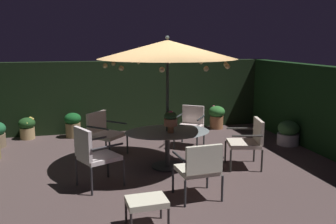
{
  "coord_description": "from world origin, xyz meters",
  "views": [
    {
      "loc": [
        -1.35,
        -6.52,
        2.37
      ],
      "look_at": [
        0.24,
        -0.13,
        1.08
      ],
      "focal_mm": 38.69,
      "sensor_mm": 36.0,
      "label": 1
    }
  ],
  "objects_px": {
    "patio_chair_northeast": "(191,123)",
    "ottoman_footrest": "(147,203)",
    "patio_chair_south": "(200,167)",
    "potted_plant_left_far": "(288,133)",
    "patio_chair_east": "(104,131)",
    "patio_chair_north": "(249,139)",
    "centerpiece_planter": "(171,120)",
    "patio_dining_table": "(167,138)",
    "patio_chair_southeast": "(93,153)",
    "potted_plant_left_near": "(73,124)",
    "potted_plant_right_far": "(217,116)",
    "patio_umbrella": "(167,50)",
    "potted_plant_back_left": "(27,127)"
  },
  "relations": [
    {
      "from": "patio_chair_northeast",
      "to": "ottoman_footrest",
      "type": "bearing_deg",
      "value": -115.82
    },
    {
      "from": "patio_chair_south",
      "to": "potted_plant_left_far",
      "type": "relative_size",
      "value": 1.59
    },
    {
      "from": "patio_chair_east",
      "to": "patio_chair_north",
      "type": "bearing_deg",
      "value": -28.4
    },
    {
      "from": "centerpiece_planter",
      "to": "patio_chair_northeast",
      "type": "relative_size",
      "value": 0.46
    },
    {
      "from": "patio_dining_table",
      "to": "patio_chair_east",
      "type": "bearing_deg",
      "value": 136.52
    },
    {
      "from": "patio_chair_east",
      "to": "patio_chair_northeast",
      "type": "bearing_deg",
      "value": 6.22
    },
    {
      "from": "patio_dining_table",
      "to": "patio_chair_southeast",
      "type": "bearing_deg",
      "value": -154.28
    },
    {
      "from": "centerpiece_planter",
      "to": "potted_plant_left_near",
      "type": "xyz_separation_m",
      "value": [
        -1.8,
        2.86,
        -0.62
      ]
    },
    {
      "from": "patio_dining_table",
      "to": "potted_plant_right_far",
      "type": "bearing_deg",
      "value": 52.8
    },
    {
      "from": "patio_dining_table",
      "to": "ottoman_footrest",
      "type": "xyz_separation_m",
      "value": [
        -0.81,
        -2.17,
        -0.23
      ]
    },
    {
      "from": "patio_dining_table",
      "to": "patio_chair_south",
      "type": "xyz_separation_m",
      "value": [
        0.12,
        -1.54,
        -0.04
      ]
    },
    {
      "from": "patio_umbrella",
      "to": "potted_plant_left_near",
      "type": "bearing_deg",
      "value": 123.11
    },
    {
      "from": "centerpiece_planter",
      "to": "patio_chair_south",
      "type": "height_order",
      "value": "centerpiece_planter"
    },
    {
      "from": "patio_chair_north",
      "to": "potted_plant_left_near",
      "type": "bearing_deg",
      "value": 136.84
    },
    {
      "from": "patio_chair_east",
      "to": "patio_chair_south",
      "type": "relative_size",
      "value": 1.01
    },
    {
      "from": "patio_chair_south",
      "to": "patio_dining_table",
      "type": "bearing_deg",
      "value": 94.51
    },
    {
      "from": "potted_plant_back_left",
      "to": "patio_chair_south",
      "type": "bearing_deg",
      "value": -55.55
    },
    {
      "from": "patio_dining_table",
      "to": "potted_plant_left_far",
      "type": "relative_size",
      "value": 2.87
    },
    {
      "from": "potted_plant_left_near",
      "to": "patio_chair_east",
      "type": "bearing_deg",
      "value": -68.54
    },
    {
      "from": "patio_chair_northeast",
      "to": "ottoman_footrest",
      "type": "xyz_separation_m",
      "value": [
        -1.67,
        -3.46,
        -0.19
      ]
    },
    {
      "from": "patio_umbrella",
      "to": "patio_chair_northeast",
      "type": "bearing_deg",
      "value": 55.99
    },
    {
      "from": "patio_chair_north",
      "to": "potted_plant_left_near",
      "type": "relative_size",
      "value": 1.5
    },
    {
      "from": "patio_chair_north",
      "to": "potted_plant_back_left",
      "type": "height_order",
      "value": "patio_chair_north"
    },
    {
      "from": "patio_umbrella",
      "to": "potted_plant_left_far",
      "type": "distance_m",
      "value": 3.74
    },
    {
      "from": "centerpiece_planter",
      "to": "potted_plant_back_left",
      "type": "bearing_deg",
      "value": 134.32
    },
    {
      "from": "potted_plant_back_left",
      "to": "patio_dining_table",
      "type": "bearing_deg",
      "value": -44.55
    },
    {
      "from": "patio_chair_northeast",
      "to": "patio_chair_east",
      "type": "relative_size",
      "value": 1.0
    },
    {
      "from": "patio_chair_northeast",
      "to": "potted_plant_left_far",
      "type": "distance_m",
      "value": 2.29
    },
    {
      "from": "patio_chair_northeast",
      "to": "potted_plant_left_far",
      "type": "relative_size",
      "value": 1.61
    },
    {
      "from": "potted_plant_left_near",
      "to": "patio_chair_south",
      "type": "bearing_deg",
      "value": -66.0
    },
    {
      "from": "patio_chair_east",
      "to": "patio_chair_south",
      "type": "distance_m",
      "value": 2.88
    },
    {
      "from": "patio_chair_northeast",
      "to": "potted_plant_left_near",
      "type": "relative_size",
      "value": 1.47
    },
    {
      "from": "patio_chair_south",
      "to": "patio_chair_north",
      "type": "bearing_deg",
      "value": 40.45
    },
    {
      "from": "patio_dining_table",
      "to": "potted_plant_left_near",
      "type": "distance_m",
      "value": 3.25
    },
    {
      "from": "patio_chair_southeast",
      "to": "potted_plant_back_left",
      "type": "relative_size",
      "value": 1.93
    },
    {
      "from": "patio_umbrella",
      "to": "patio_chair_northeast",
      "type": "distance_m",
      "value": 2.29
    },
    {
      "from": "patio_umbrella",
      "to": "patio_chair_east",
      "type": "bearing_deg",
      "value": 136.52
    },
    {
      "from": "potted_plant_right_far",
      "to": "potted_plant_back_left",
      "type": "relative_size",
      "value": 1.18
    },
    {
      "from": "potted_plant_left_far",
      "to": "patio_chair_northeast",
      "type": "bearing_deg",
      "value": 168.08
    },
    {
      "from": "potted_plant_left_far",
      "to": "potted_plant_left_near",
      "type": "relative_size",
      "value": 0.91
    },
    {
      "from": "potted_plant_back_left",
      "to": "potted_plant_left_far",
      "type": "bearing_deg",
      "value": -18.67
    },
    {
      "from": "centerpiece_planter",
      "to": "potted_plant_back_left",
      "type": "xyz_separation_m",
      "value": [
        -2.9,
        2.97,
        -0.67
      ]
    },
    {
      "from": "patio_chair_north",
      "to": "patio_chair_south",
      "type": "bearing_deg",
      "value": -139.55
    },
    {
      "from": "patio_umbrella",
      "to": "potted_plant_back_left",
      "type": "height_order",
      "value": "patio_umbrella"
    },
    {
      "from": "potted_plant_back_left",
      "to": "patio_chair_north",
      "type": "bearing_deg",
      "value": -36.02
    },
    {
      "from": "patio_umbrella",
      "to": "potted_plant_left_far",
      "type": "xyz_separation_m",
      "value": [
        3.1,
        0.81,
        -1.94
      ]
    },
    {
      "from": "patio_chair_north",
      "to": "potted_plant_left_near",
      "type": "distance_m",
      "value": 4.5
    },
    {
      "from": "patio_umbrella",
      "to": "potted_plant_left_far",
      "type": "bearing_deg",
      "value": 14.68
    },
    {
      "from": "patio_dining_table",
      "to": "patio_umbrella",
      "type": "relative_size",
      "value": 0.64
    },
    {
      "from": "patio_chair_north",
      "to": "patio_chair_southeast",
      "type": "xyz_separation_m",
      "value": [
        -2.91,
        -0.32,
        0.05
      ]
    }
  ]
}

